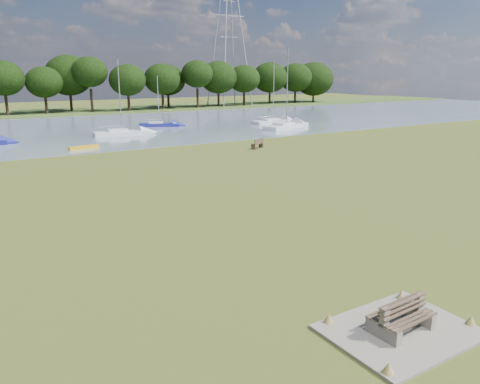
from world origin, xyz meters
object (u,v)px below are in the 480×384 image
sailboat_8 (286,125)px  sailboat_0 (121,131)px  sailboat_7 (159,124)px  kayak (84,147)px  riverbank_bench (258,144)px  sailboat_2 (273,120)px  pylon (229,13)px  bench_pair (401,317)px

sailboat_8 → sailboat_0: bearing=148.9°
sailboat_7 → sailboat_8: 17.62m
kayak → sailboat_8: 27.64m
riverbank_bench → sailboat_2: sailboat_2 is taller
pylon → sailboat_0: size_ratio=3.55×
pylon → sailboat_2: bearing=-111.0°
riverbank_bench → pylon: bearing=38.1°
kayak → sailboat_2: 31.17m
kayak → sailboat_0: (6.34, 7.89, 0.34)m
kayak → sailboat_0: 10.13m
sailboat_0 → sailboat_2: size_ratio=0.99×
riverbank_bench → sailboat_2: size_ratio=0.19×
riverbank_bench → sailboat_8: sailboat_8 is taller
bench_pair → sailboat_7: size_ratio=0.28×
pylon → sailboat_8: pylon is taller
sailboat_7 → pylon: bearing=70.8°
sailboat_2 → pylon: bearing=62.9°
pylon → sailboat_7: (-29.46, -30.44, -19.31)m
sailboat_2 → bench_pair: bearing=-128.2°
riverbank_bench → sailboat_2: bearing=26.8°
riverbank_bench → pylon: (28.51, 53.72, 19.26)m
riverbank_bench → sailboat_0: 18.61m
bench_pair → sailboat_7: (14.46, 53.56, -0.06)m
pylon → sailboat_7: 46.56m
kayak → sailboat_0: size_ratio=0.34×
pylon → sailboat_2: size_ratio=3.52×
sailboat_0 → sailboat_8: 21.57m
pylon → sailboat_7: size_ratio=4.56×
sailboat_2 → sailboat_7: (-15.86, 5.07, -0.05)m
kayak → pylon: pylon is taller
sailboat_0 → sailboat_7: size_ratio=1.28×
riverbank_bench → sailboat_0: sailboat_0 is taller
sailboat_7 → sailboat_2: bearing=7.1°
pylon → sailboat_2: pylon is taller
pylon → riverbank_bench: bearing=-118.0°
bench_pair → sailboat_0: 47.39m
sailboat_2 → kayak: bearing=-168.4°
sailboat_0 → sailboat_8: (21.09, -4.52, 0.02)m
sailboat_7 → bench_pair: bearing=-80.3°
kayak → sailboat_7: sailboat_7 is taller
bench_pair → pylon: (43.92, 84.00, 19.25)m
riverbank_bench → sailboat_7: sailboat_7 is taller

